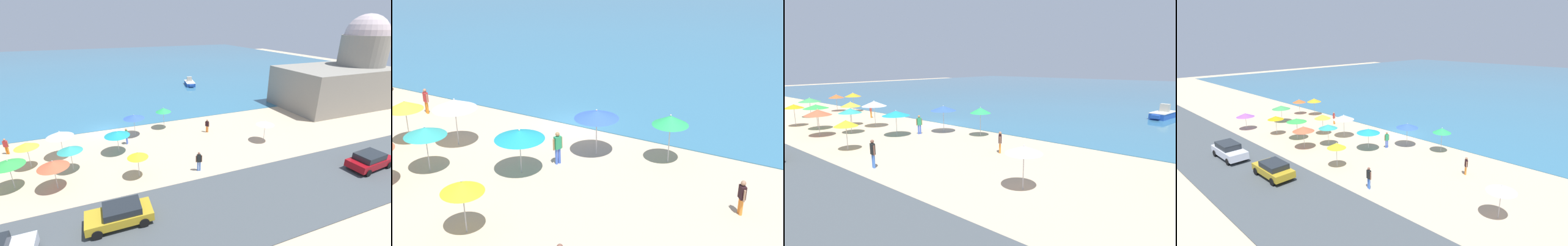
{
  "view_description": "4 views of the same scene",
  "coord_description": "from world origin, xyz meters",
  "views": [
    {
      "loc": [
        -0.78,
        -31.08,
        12.2
      ],
      "look_at": [
        9.83,
        -4.93,
        1.3
      ],
      "focal_mm": 24.0,
      "sensor_mm": 36.0,
      "label": 1
    },
    {
      "loc": [
        14.16,
        -23.86,
        11.43
      ],
      "look_at": [
        1.8,
        -1.33,
        0.99
      ],
      "focal_mm": 45.0,
      "sensor_mm": 36.0,
      "label": 2
    },
    {
      "loc": [
        23.53,
        -22.64,
        6.36
      ],
      "look_at": [
        6.64,
        -1.69,
        1.14
      ],
      "focal_mm": 28.0,
      "sensor_mm": 36.0,
      "label": 3
    },
    {
      "loc": [
        22.11,
        -28.13,
        11.41
      ],
      "look_at": [
        -0.9,
        -4.01,
        2.04
      ],
      "focal_mm": 28.0,
      "sensor_mm": 36.0,
      "label": 4
    }
  ],
  "objects": [
    {
      "name": "beach_umbrella_12",
      "position": [
        -17.57,
        -2.8,
        2.05
      ],
      "size": [
        1.96,
        1.96,
        2.34
      ],
      "color": "#B2B2B7",
      "rests_on": "ground_plane"
    },
    {
      "name": "beach_umbrella_7",
      "position": [
        -4.18,
        -5.47,
        2.39
      ],
      "size": [
        2.43,
        2.43,
        2.72
      ],
      "color": "#B2B2B7",
      "rests_on": "ground_plane"
    },
    {
      "name": "beach_umbrella_3",
      "position": [
        -4.31,
        -10.98,
        2.16
      ],
      "size": [
        2.29,
        2.29,
        2.49
      ],
      "color": "#B2B2B7",
      "rests_on": "ground_plane"
    },
    {
      "name": "parked_car_1",
      "position": [
        -0.19,
        -16.82,
        0.79
      ],
      "size": [
        4.17,
        1.95,
        1.36
      ],
      "color": "#B29221",
      "rests_on": "coastal_road"
    },
    {
      "name": "beach_umbrella_14",
      "position": [
        -10.82,
        -10.53,
        2.09
      ],
      "size": [
        1.9,
        1.9,
        2.36
      ],
      "color": "#B2B2B7",
      "rests_on": "ground_plane"
    },
    {
      "name": "bather_0",
      "position": [
        -9.35,
        -2.75,
        0.94
      ],
      "size": [
        0.53,
        0.34,
        1.68
      ],
      "color": "orange",
      "rests_on": "ground_plane"
    },
    {
      "name": "beach_umbrella_11",
      "position": [
        3.16,
        -2.86,
        2.27
      ],
      "size": [
        2.36,
        2.36,
        2.56
      ],
      "color": "#B2B2B7",
      "rests_on": "ground_plane"
    },
    {
      "name": "parked_car_0",
      "position": [
        -7.13,
        -17.66,
        0.87
      ],
      "size": [
        4.58,
        1.9,
        1.53
      ],
      "color": "silver",
      "rests_on": "coastal_road"
    },
    {
      "name": "beach_umbrella_6",
      "position": [
        1.95,
        -11.7,
        2.06
      ],
      "size": [
        1.73,
        1.73,
        2.36
      ],
      "color": "#B2B2B7",
      "rests_on": "ground_plane"
    },
    {
      "name": "beach_umbrella_13",
      "position": [
        -3.23,
        -8.56,
        2.13
      ],
      "size": [
        2.07,
        2.07,
        2.42
      ],
      "color": "#B2B2B7",
      "rests_on": "ground_plane"
    },
    {
      "name": "beach_umbrella_5",
      "position": [
        -15.47,
        -7.09,
        2.09
      ],
      "size": [
        2.49,
        2.49,
        2.4
      ],
      "color": "#B2B2B7",
      "rests_on": "ground_plane"
    },
    {
      "name": "beach_umbrella_0",
      "position": [
        15.95,
        -9.72,
        2.12
      ],
      "size": [
        1.92,
        1.92,
        2.38
      ],
      "color": "#B2B2B7",
      "rests_on": "ground_plane"
    },
    {
      "name": "beach_umbrella_9",
      "position": [
        -6.76,
        -6.6,
        2.23
      ],
      "size": [
        1.96,
        1.96,
        2.54
      ],
      "color": "#B2B2B7",
      "rests_on": "ground_plane"
    },
    {
      "name": "bather_2",
      "position": [
        11.24,
        -5.1,
        0.89
      ],
      "size": [
        0.38,
        0.49,
        1.59
      ],
      "color": "orange",
      "rests_on": "ground_plane"
    },
    {
      "name": "beach_umbrella_4",
      "position": [
        -15.44,
        -1.56,
        2.28
      ],
      "size": [
        2.09,
        2.09,
        2.6
      ],
      "color": "#B2B2B7",
      "rests_on": "ground_plane"
    },
    {
      "name": "bather_3",
      "position": [
        7.0,
        -12.7,
        1.02
      ],
      "size": [
        0.56,
        0.3,
        1.81
      ],
      "color": "#4173D2",
      "rests_on": "ground_plane"
    },
    {
      "name": "beach_umbrella_2",
      "position": [
        6.85,
        -1.91,
        2.32
      ],
      "size": [
        1.85,
        1.85,
        2.64
      ],
      "color": "#B2B2B7",
      "rests_on": "ground_plane"
    },
    {
      "name": "beach_umbrella_8",
      "position": [
        -7.42,
        -9.79,
        2.29
      ],
      "size": [
        2.3,
        2.3,
        2.55
      ],
      "color": "#B2B2B7",
      "rests_on": "ground_plane"
    },
    {
      "name": "beach_umbrella_10",
      "position": [
        -15.58,
        -12.12,
        1.89
      ],
      "size": [
        2.23,
        2.23,
        2.2
      ],
      "color": "#B2B2B7",
      "rests_on": "ground_plane"
    },
    {
      "name": "ground_plane",
      "position": [
        0.0,
        0.0,
        0.0
      ],
      "size": [
        160.0,
        160.0,
        0.0
      ],
      "primitive_type": "plane",
      "color": "#CAAD8A"
    },
    {
      "name": "bather_1",
      "position": [
        1.96,
        -4.8,
        0.99
      ],
      "size": [
        0.34,
        0.53,
        1.76
      ],
      "color": "#4164CF",
      "rests_on": "ground_plane"
    },
    {
      "name": "sea",
      "position": [
        0.0,
        55.0,
        0.03
      ],
      "size": [
        150.0,
        110.0,
        0.05
      ],
      "primitive_type": "cube",
      "color": "teal",
      "rests_on": "ground_plane"
    },
    {
      "name": "beach_umbrella_1",
      "position": [
        0.89,
        -6.52,
        2.05
      ],
      "size": [
        2.46,
        2.46,
        2.33
      ],
      "color": "#B2B2B7",
      "rests_on": "ground_plane"
    },
    {
      "name": "coastal_road",
      "position": [
        0.0,
        -18.0,
        0.03
      ],
      "size": [
        80.0,
        8.0,
        0.06
      ],
      "primitive_type": "cube",
      "color": "#444B4F",
      "rests_on": "ground_plane"
    }
  ]
}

